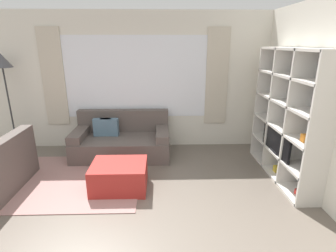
{
  "coord_description": "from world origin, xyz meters",
  "views": [
    {
      "loc": [
        0.49,
        -2.32,
        2.11
      ],
      "look_at": [
        0.6,
        1.63,
        0.85
      ],
      "focal_mm": 28.0,
      "sensor_mm": 36.0,
      "label": 1
    }
  ],
  "objects_px": {
    "couch_main": "(122,140)",
    "shelving_unit": "(289,117)",
    "floor_lamp": "(2,66)",
    "ottoman": "(119,176)"
  },
  "relations": [
    {
      "from": "couch_main",
      "to": "shelving_unit",
      "type": "bearing_deg",
      "value": -18.54
    },
    {
      "from": "couch_main",
      "to": "floor_lamp",
      "type": "distance_m",
      "value": 2.56
    },
    {
      "from": "ottoman",
      "to": "shelving_unit",
      "type": "bearing_deg",
      "value": 7.56
    },
    {
      "from": "shelving_unit",
      "to": "couch_main",
      "type": "xyz_separation_m",
      "value": [
        -2.76,
        0.93,
        -0.71
      ]
    },
    {
      "from": "shelving_unit",
      "to": "floor_lamp",
      "type": "height_order",
      "value": "shelving_unit"
    },
    {
      "from": "floor_lamp",
      "to": "ottoman",
      "type": "bearing_deg",
      "value": -32.78
    },
    {
      "from": "shelving_unit",
      "to": "ottoman",
      "type": "bearing_deg",
      "value": -172.44
    },
    {
      "from": "shelving_unit",
      "to": "couch_main",
      "type": "bearing_deg",
      "value": 161.46
    },
    {
      "from": "shelving_unit",
      "to": "couch_main",
      "type": "relative_size",
      "value": 1.13
    },
    {
      "from": "ottoman",
      "to": "floor_lamp",
      "type": "xyz_separation_m",
      "value": [
        -2.28,
        1.47,
        1.49
      ]
    }
  ]
}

